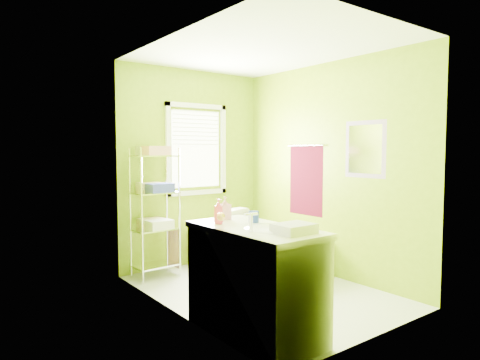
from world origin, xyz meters
TOP-DOWN VIEW (x-y plane):
  - ground at (0.00, 0.00)m, footprint 2.90×2.90m
  - room_envelope at (0.00, 0.00)m, footprint 2.14×2.94m
  - window at (0.05, 1.42)m, footprint 0.92×0.05m
  - door at (-1.04, -1.00)m, footprint 0.09×0.80m
  - right_wall_decor at (1.04, -0.02)m, footprint 0.04×1.48m
  - bathtub at (0.73, 0.58)m, footprint 0.65×1.39m
  - toilet at (0.06, 1.01)m, footprint 0.69×0.90m
  - vanity at (-0.75, -0.82)m, footprint 0.62×1.21m
  - wire_shelf_unit at (-0.67, 1.18)m, footprint 0.55×0.44m

SIDE VIEW (x-z plane):
  - ground at x=0.00m, z-range 0.00..0.00m
  - bathtub at x=0.73m, z-range -0.08..0.37m
  - toilet at x=0.06m, z-range 0.00..0.81m
  - vanity at x=-0.75m, z-range -0.08..1.05m
  - wire_shelf_unit at x=-0.67m, z-range 0.17..1.76m
  - door at x=-1.04m, z-range 0.00..2.00m
  - right_wall_decor at x=1.04m, z-range 0.74..1.91m
  - room_envelope at x=0.00m, z-range 0.24..2.86m
  - window at x=0.05m, z-range 1.00..2.22m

